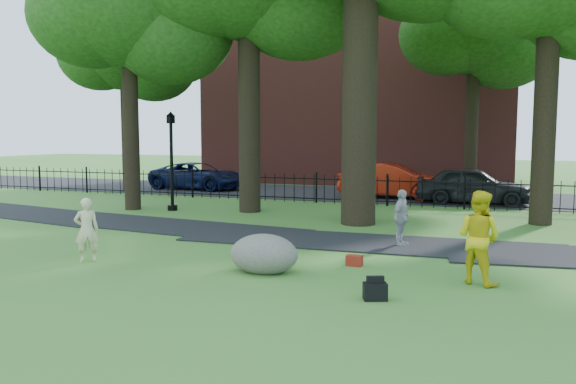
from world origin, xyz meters
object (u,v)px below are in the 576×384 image
at_px(boulder, 264,252).
at_px(lamppost, 172,162).
at_px(red_sedan, 393,181).
at_px(woman, 87,230).
at_px(man, 478,237).

distance_m(boulder, lamppost, 10.53).
bearing_deg(red_sedan, woman, 164.94).
xyz_separation_m(boulder, lamppost, (-7.05, 7.70, 1.41)).
bearing_deg(lamppost, boulder, -28.35).
xyz_separation_m(woman, lamppost, (-2.94, 8.23, 1.11)).
xyz_separation_m(man, lamppost, (-11.27, 7.13, 0.93)).
relative_size(man, lamppost, 0.48).
xyz_separation_m(woman, red_sedan, (4.17, 15.40, 0.06)).
bearing_deg(lamppost, man, -13.15).
distance_m(man, boulder, 4.29).
relative_size(lamppost, red_sedan, 0.78).
bearing_deg(woman, lamppost, -113.74).
bearing_deg(lamppost, woman, -51.19).
bearing_deg(boulder, woman, -172.60).
height_order(boulder, lamppost, lamppost).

